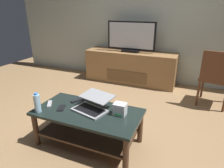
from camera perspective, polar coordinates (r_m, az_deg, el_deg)
name	(u,v)px	position (r m, az deg, el deg)	size (l,w,h in m)	color
ground_plane	(111,130)	(2.63, -0.37, -13.00)	(7.68, 7.68, 0.00)	olive
back_wall	(153,11)	(4.20, 11.81, 19.79)	(6.40, 0.12, 2.80)	#A8B2A8
coffee_table	(88,121)	(2.27, -6.87, -10.55)	(1.17, 0.60, 0.42)	black
media_cabinet	(130,67)	(4.14, 5.29, 4.91)	(1.83, 0.51, 0.64)	olive
television	(131,38)	(3.99, 5.49, 13.16)	(0.96, 0.20, 0.59)	black
dining_chair	(216,76)	(3.39, 27.66, 2.04)	(0.51, 0.51, 0.90)	#59331E
laptop	(93,104)	(2.21, -5.62, -5.86)	(0.45, 0.44, 0.15)	gray
router_box	(120,109)	(2.10, 2.29, -7.22)	(0.13, 0.11, 0.13)	silver
water_bottle_near	(37,103)	(2.28, -20.70, -5.15)	(0.07, 0.07, 0.22)	#99C6E5
cell_phone	(61,108)	(2.31, -14.39, -6.68)	(0.07, 0.14, 0.01)	black
tv_remote	(50,104)	(2.43, -17.49, -5.51)	(0.04, 0.16, 0.02)	#99999E
soundbar_remote	(77,100)	(2.44, -9.93, -4.69)	(0.04, 0.16, 0.02)	black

